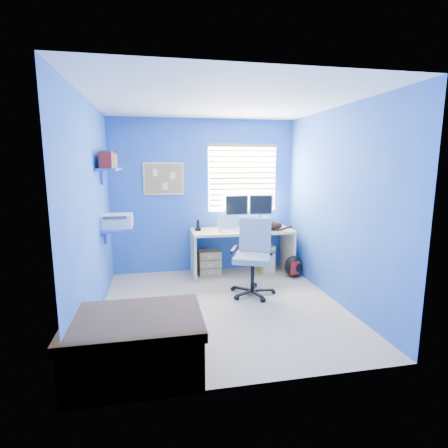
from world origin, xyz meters
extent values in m
cube|color=tan|center=(0.00, 0.00, 0.00)|extent=(3.00, 3.20, 0.00)
cube|color=white|center=(0.00, 0.00, 2.50)|extent=(3.00, 3.20, 0.00)
cube|color=blue|center=(0.00, 1.60, 1.25)|extent=(3.00, 0.01, 2.50)
cube|color=blue|center=(0.00, -1.60, 1.25)|extent=(3.00, 0.01, 2.50)
cube|color=blue|center=(-1.50, 0.00, 1.25)|extent=(0.01, 3.20, 2.50)
cube|color=blue|center=(1.50, 0.00, 1.25)|extent=(0.01, 3.20, 2.50)
cube|color=#CAB38B|center=(0.56, 1.26, 0.37)|extent=(1.62, 0.65, 0.74)
cube|color=silver|center=(0.35, 1.18, 0.85)|extent=(0.37, 0.32, 0.22)
cube|color=silver|center=(0.52, 1.48, 1.01)|extent=(0.41, 0.15, 0.54)
cube|color=silver|center=(0.93, 1.47, 1.01)|extent=(0.41, 0.17, 0.54)
cube|color=black|center=(-0.14, 1.31, 0.82)|extent=(0.11, 0.13, 0.17)
imported|color=#1A5D5C|center=(1.00, 1.43, 0.79)|extent=(0.10, 0.09, 0.10)
cylinder|color=silver|center=(1.21, 1.47, 0.78)|extent=(0.13, 0.13, 0.07)
ellipsoid|color=black|center=(1.00, 1.11, 0.81)|extent=(0.44, 0.35, 0.14)
cube|color=beige|center=(1.03, 1.37, 0.23)|extent=(0.22, 0.45, 0.45)
cube|color=tan|center=(0.04, 1.33, 0.20)|extent=(0.35, 0.28, 0.41)
cube|color=yellow|center=(0.89, 1.17, 0.12)|extent=(0.03, 0.17, 0.24)
ellipsoid|color=black|center=(1.33, 0.93, 0.17)|extent=(0.35, 0.30, 0.34)
cube|color=#4C3426|center=(-1.00, -1.25, 0.26)|extent=(1.09, 0.78, 0.53)
cylinder|color=black|center=(0.49, 0.33, 0.03)|extent=(0.79, 0.79, 0.06)
cylinder|color=black|center=(0.49, 0.33, 0.27)|extent=(0.07, 0.07, 0.42)
cube|color=gray|center=(0.49, 0.33, 0.52)|extent=(0.64, 0.64, 0.08)
cube|color=gray|center=(0.58, 0.54, 0.79)|extent=(0.43, 0.23, 0.47)
cube|color=white|center=(0.65, 1.59, 1.55)|extent=(1.15, 0.01, 1.10)
cube|color=tan|center=(0.65, 1.56, 1.55)|extent=(1.10, 0.03, 1.00)
cube|color=#CAB38B|center=(-0.65, 1.58, 1.55)|extent=(0.64, 0.02, 0.52)
cube|color=tan|center=(-0.65, 1.57, 1.55)|extent=(0.58, 0.01, 0.46)
cube|color=blue|center=(-1.36, 0.75, 0.92)|extent=(0.26, 0.55, 0.03)
cube|color=silver|center=(-1.32, 0.75, 1.02)|extent=(0.42, 0.34, 0.18)
cube|color=blue|center=(-1.37, 0.75, 1.72)|extent=(0.24, 0.90, 0.03)
cube|color=navy|center=(-1.38, 0.75, 1.84)|extent=(0.15, 0.80, 0.22)
camera|label=1|loc=(-0.79, -4.11, 1.81)|focal=28.00mm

